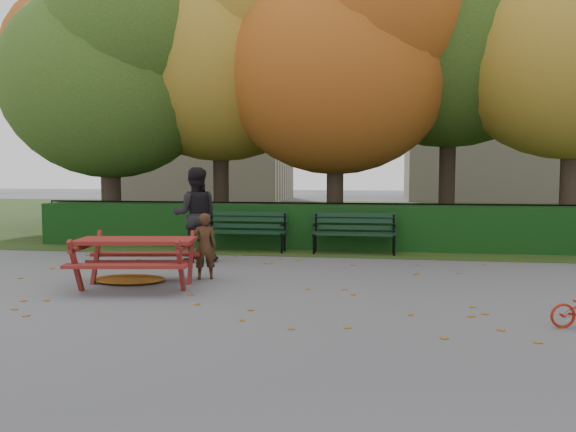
# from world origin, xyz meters

# --- Properties ---
(ground) EXTENTS (90.00, 90.00, 0.00)m
(ground) POSITION_xyz_m (0.00, 0.00, 0.00)
(ground) COLOR slate
(ground) RESTS_ON ground
(grass_strip) EXTENTS (90.00, 90.00, 0.00)m
(grass_strip) POSITION_xyz_m (0.00, 14.00, 0.01)
(grass_strip) COLOR #233716
(grass_strip) RESTS_ON ground
(building_left) EXTENTS (10.00, 7.00, 15.00)m
(building_left) POSITION_xyz_m (-9.00, 26.00, 7.50)
(building_left) COLOR #AEA08B
(building_left) RESTS_ON ground
(building_right) EXTENTS (9.00, 6.00, 12.00)m
(building_right) POSITION_xyz_m (8.00, 28.00, 6.00)
(building_right) COLOR #AEA08B
(building_right) RESTS_ON ground
(hedge) EXTENTS (13.00, 0.90, 1.00)m
(hedge) POSITION_xyz_m (0.00, 4.50, 0.50)
(hedge) COLOR black
(hedge) RESTS_ON ground
(iron_fence) EXTENTS (14.00, 0.04, 1.02)m
(iron_fence) POSITION_xyz_m (0.00, 5.30, 0.54)
(iron_fence) COLOR black
(iron_fence) RESTS_ON ground
(tree_a) EXTENTS (5.88, 5.60, 7.48)m
(tree_a) POSITION_xyz_m (-5.19, 5.58, 4.52)
(tree_a) COLOR black
(tree_a) RESTS_ON ground
(tree_b) EXTENTS (6.72, 6.40, 8.79)m
(tree_b) POSITION_xyz_m (-2.44, 6.75, 5.40)
(tree_b) COLOR black
(tree_b) RESTS_ON ground
(tree_c) EXTENTS (6.30, 6.00, 8.00)m
(tree_c) POSITION_xyz_m (0.83, 5.96, 4.82)
(tree_c) COLOR black
(tree_c) RESTS_ON ground
(tree_d) EXTENTS (7.14, 6.80, 9.58)m
(tree_d) POSITION_xyz_m (3.88, 7.23, 5.98)
(tree_d) COLOR black
(tree_d) RESTS_ON ground
(tree_f) EXTENTS (6.93, 6.60, 9.19)m
(tree_f) POSITION_xyz_m (-7.13, 9.24, 5.69)
(tree_f) COLOR black
(tree_f) RESTS_ON ground
(bench_left) EXTENTS (1.80, 0.57, 0.88)m
(bench_left) POSITION_xyz_m (-1.30, 3.70, 0.52)
(bench_left) COLOR black
(bench_left) RESTS_ON ground
(bench_right) EXTENTS (1.80, 0.57, 0.88)m
(bench_right) POSITION_xyz_m (1.10, 3.70, 0.52)
(bench_right) COLOR black
(bench_right) RESTS_ON ground
(picnic_table) EXTENTS (1.96, 1.68, 0.86)m
(picnic_table) POSITION_xyz_m (-2.08, -0.43, 0.59)
(picnic_table) COLOR maroon
(picnic_table) RESTS_ON ground
(leaf_pile) EXTENTS (1.21, 0.87, 0.08)m
(leaf_pile) POSITION_xyz_m (-2.39, -0.02, 0.04)
(leaf_pile) COLOR brown
(leaf_pile) RESTS_ON ground
(leaf_scatter) EXTENTS (9.00, 5.70, 0.01)m
(leaf_scatter) POSITION_xyz_m (0.00, 0.30, 0.01)
(leaf_scatter) COLOR brown
(leaf_scatter) RESTS_ON ground
(child) EXTENTS (0.47, 0.39, 1.10)m
(child) POSITION_xyz_m (-1.24, 0.38, 0.55)
(child) COLOR #3A2312
(child) RESTS_ON ground
(adult) EXTENTS (1.05, 0.90, 1.86)m
(adult) POSITION_xyz_m (-1.96, 2.12, 0.93)
(adult) COLOR black
(adult) RESTS_ON ground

